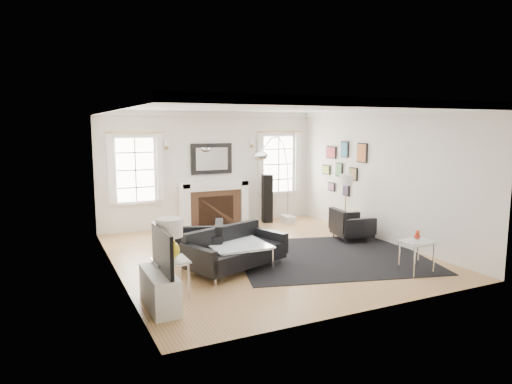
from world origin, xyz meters
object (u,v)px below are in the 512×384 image
sofa (234,251)px  gourd_lamp (170,236)px  fireplace (214,204)px  coffee_table (237,245)px  armchair_left (203,244)px  armchair_right (350,226)px  arc_floor_lamp (275,178)px

sofa → gourd_lamp: (-1.31, -0.77, 0.57)m
fireplace → coffee_table: bearing=-103.8°
sofa → coffee_table: sofa is taller
armchair_left → armchair_right: armchair_left is taller
armchair_right → coffee_table: armchair_right is taller
coffee_table → gourd_lamp: 1.65m
fireplace → gourd_lamp: gourd_lamp is taller
arc_floor_lamp → fireplace: bearing=136.7°
arc_floor_lamp → sofa: bearing=-131.2°
gourd_lamp → arc_floor_lamp: (3.32, 3.07, 0.35)m
armchair_right → arc_floor_lamp: (-1.02, 1.51, 0.93)m
sofa → armchair_left: 0.68m
armchair_right → gourd_lamp: 4.65m
armchair_left → arc_floor_lamp: 3.06m
fireplace → armchair_left: (-1.25, -2.78, -0.20)m
armchair_left → armchair_right: 3.40m
sofa → coffee_table: (0.06, 0.00, 0.09)m
sofa → fireplace: bearing=75.2°
gourd_lamp → armchair_right: bearing=19.7°
sofa → arc_floor_lamp: arc_floor_lamp is taller
coffee_table → gourd_lamp: size_ratio=1.65×
armchair_right → fireplace: bearing=129.9°
sofa → arc_floor_lamp: (2.01, 2.30, 0.92)m
fireplace → sofa: (-0.89, -3.36, -0.22)m
sofa → armchair_left: armchair_left is taller
fireplace → coffee_table: 3.46m
arc_floor_lamp → gourd_lamp: bearing=-137.3°
armchair_left → arc_floor_lamp: bearing=35.9°
armchair_left → gourd_lamp: 1.74m
sofa → arc_floor_lamp: 3.19m
sofa → coffee_table: 0.11m
coffee_table → arc_floor_lamp: bearing=49.6°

